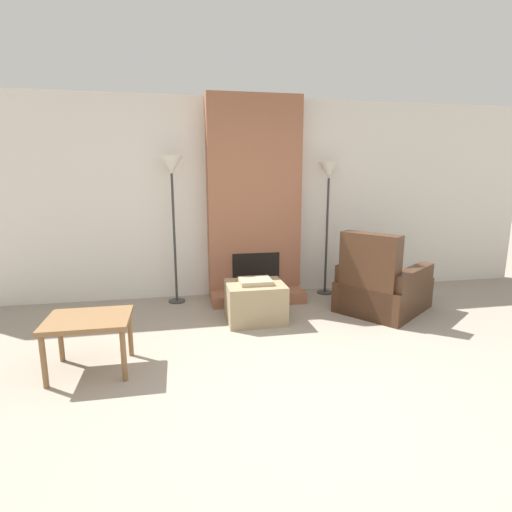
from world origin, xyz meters
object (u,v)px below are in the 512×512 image
at_px(armchair, 380,289).
at_px(side_table, 89,325).
at_px(floor_lamp_right, 329,180).
at_px(ottoman, 255,301).
at_px(floor_lamp_left, 172,176).

height_order(armchair, side_table, armchair).
relative_size(side_table, floor_lamp_right, 0.38).
distance_m(armchair, side_table, 3.25).
distance_m(ottoman, side_table, 1.82).
bearing_deg(floor_lamp_right, armchair, -65.17).
xyz_separation_m(armchair, floor_lamp_left, (-2.42, 0.83, 1.33)).
bearing_deg(ottoman, side_table, -150.74).
xyz_separation_m(armchair, floor_lamp_right, (-0.39, 0.83, 1.27)).
bearing_deg(side_table, floor_lamp_left, 67.95).
bearing_deg(ottoman, floor_lamp_left, 135.64).
xyz_separation_m(side_table, floor_lamp_left, (0.71, 1.74, 1.20)).
bearing_deg(floor_lamp_right, ottoman, -143.40).
xyz_separation_m(ottoman, armchair, (1.54, 0.02, 0.05)).
relative_size(ottoman, side_table, 0.95).
distance_m(ottoman, armchair, 1.54).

